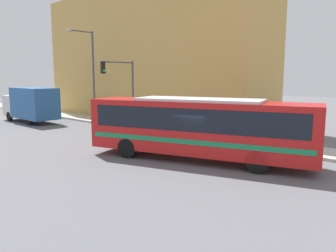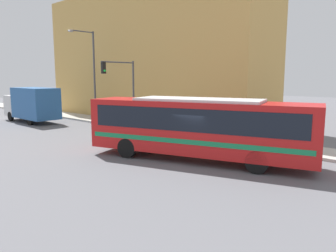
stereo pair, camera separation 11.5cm
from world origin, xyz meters
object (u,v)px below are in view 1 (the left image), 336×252
at_px(delivery_truck, 31,104).
at_px(traffic_light_pole, 123,82).
at_px(street_lamp, 91,69).
at_px(pedestrian_near_corner, 204,123).
at_px(fire_hydrant, 201,132).
at_px(city_bus, 198,125).

bearing_deg(delivery_truck, traffic_light_pole, -72.63).
bearing_deg(street_lamp, pedestrian_near_corner, -85.65).
distance_m(fire_hydrant, street_lamp, 13.61).
relative_size(street_lamp, pedestrian_near_corner, 5.17).
bearing_deg(city_bus, street_lamp, 56.21).
relative_size(city_bus, fire_hydrant, 17.36).
bearing_deg(fire_hydrant, street_lamp, 90.31).
bearing_deg(fire_hydrant, delivery_truck, 103.32).
bearing_deg(delivery_truck, city_bus, -92.43).
xyz_separation_m(traffic_light_pole, pedestrian_near_corner, (1.84, -6.84, -2.90)).
relative_size(city_bus, delivery_truck, 1.66).
bearing_deg(street_lamp, delivery_truck, 133.44).
distance_m(city_bus, pedestrian_near_corner, 6.95).
bearing_deg(pedestrian_near_corner, city_bus, -146.85).
distance_m(traffic_light_pole, pedestrian_near_corner, 7.66).
relative_size(city_bus, street_lamp, 1.43).
bearing_deg(pedestrian_near_corner, street_lamp, 94.35).
height_order(city_bus, pedestrian_near_corner, city_bus).
bearing_deg(traffic_light_pole, city_bus, -110.34).
height_order(city_bus, traffic_light_pole, traffic_light_pole).
bearing_deg(delivery_truck, fire_hydrant, -76.68).
height_order(delivery_truck, fire_hydrant, delivery_truck).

